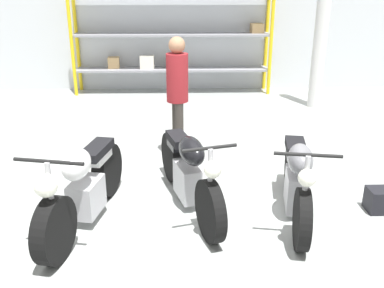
% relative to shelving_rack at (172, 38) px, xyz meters
% --- Properties ---
extents(ground_plane, '(30.00, 30.00, 0.00)m').
position_rel_shelving_rack_xyz_m(ground_plane, '(0.32, -5.87, -1.30)').
color(ground_plane, '#9EA3A0').
extents(back_wall, '(30.00, 0.08, 3.60)m').
position_rel_shelving_rack_xyz_m(back_wall, '(0.32, 0.36, 0.50)').
color(back_wall, silver).
rests_on(back_wall, ground_plane).
extents(shelving_rack, '(4.68, 0.63, 2.70)m').
position_rel_shelving_rack_xyz_m(shelving_rack, '(0.00, 0.00, 0.00)').
color(shelving_rack, yellow).
rests_on(shelving_rack, ground_plane).
extents(support_pillar, '(0.28, 0.28, 3.60)m').
position_rel_shelving_rack_xyz_m(support_pillar, '(3.08, -1.40, 0.50)').
color(support_pillar, silver).
rests_on(support_pillar, ground_plane).
extents(motorcycle_white, '(0.75, 2.07, 1.04)m').
position_rel_shelving_rack_xyz_m(motorcycle_white, '(-0.89, -6.09, -0.86)').
color(motorcycle_white, black).
rests_on(motorcycle_white, ground_plane).
extents(motorcycle_black, '(0.84, 2.13, 1.03)m').
position_rel_shelving_rack_xyz_m(motorcycle_black, '(0.27, -5.73, -0.85)').
color(motorcycle_black, black).
rests_on(motorcycle_black, ground_plane).
extents(motorcycle_grey, '(0.65, 1.98, 1.01)m').
position_rel_shelving_rack_xyz_m(motorcycle_grey, '(1.50, -5.96, -0.86)').
color(motorcycle_grey, black).
rests_on(motorcycle_grey, ground_plane).
extents(person_browsing, '(0.39, 0.39, 1.82)m').
position_rel_shelving_rack_xyz_m(person_browsing, '(0.14, -4.17, -0.22)').
color(person_browsing, '#38332D').
rests_on(person_browsing, ground_plane).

